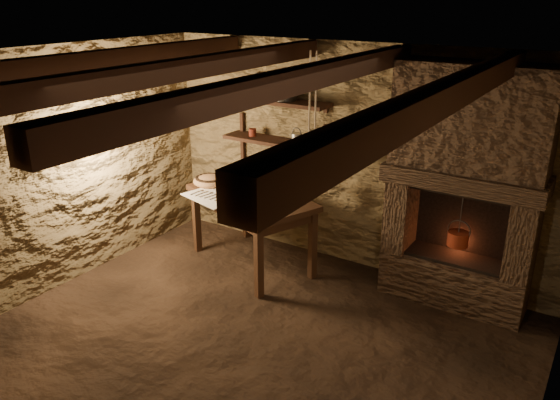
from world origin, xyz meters
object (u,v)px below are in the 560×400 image
Objects in this scene: work_table at (252,227)px; wooden_bowl at (210,181)px; red_pot at (458,238)px; iron_stockpot at (285,91)px; stoneware_jug at (312,181)px.

wooden_bowl is (-0.58, 0.02, 0.42)m from work_table.
wooden_bowl is 0.68× the size of red_pot.
red_pot is (2.00, -0.12, -1.17)m from iron_stockpot.
iron_stockpot is (-0.46, 0.20, 0.87)m from stoneware_jug.
iron_stockpot is 2.32m from red_pot.
iron_stockpot is (0.70, 0.47, 1.01)m from wooden_bowl.
stoneware_jug is 1.60× the size of iron_stockpot.
work_table is 1.51m from iron_stockpot.
work_table is 4.44× the size of wooden_bowl.
work_table is at bearing -1.61° from wooden_bowl.
work_table is at bearing -142.98° from stoneware_jug.
red_pot is at bearing 31.34° from work_table.
iron_stockpot reaches higher than wooden_bowl.
iron_stockpot is at bearing 97.80° from work_table.
stoneware_jug is at bearing -23.20° from iron_stockpot.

